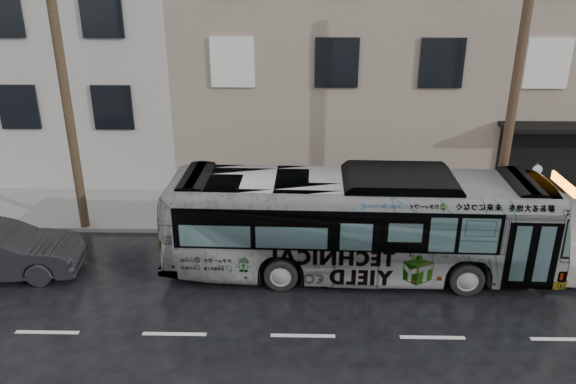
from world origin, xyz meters
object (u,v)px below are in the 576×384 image
utility_pole_front (514,99)px  bus (358,223)px  sign_post (532,198)px  white_sedan (576,256)px  utility_pole_rear (66,97)px

utility_pole_front → bus: 6.35m
utility_pole_front → sign_post: bearing=0.0°
utility_pole_front → white_sedan: utility_pole_front is taller
utility_pole_rear → white_sedan: (15.42, -2.80, -3.96)m
utility_pole_rear → white_sedan: bearing=-10.3°
utility_pole_front → bus: (-4.92, -2.58, -3.08)m
utility_pole_rear → sign_post: bearing=0.0°
utility_pole_front → utility_pole_rear: same height
utility_pole_rear → white_sedan: 16.17m
utility_pole_front → sign_post: utility_pole_front is taller
white_sedan → utility_pole_front: bearing=33.8°
sign_post → bus: 6.55m
utility_pole_rear → sign_post: 15.46m
sign_post → white_sedan: 2.90m
utility_pole_rear → sign_post: size_ratio=3.75×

